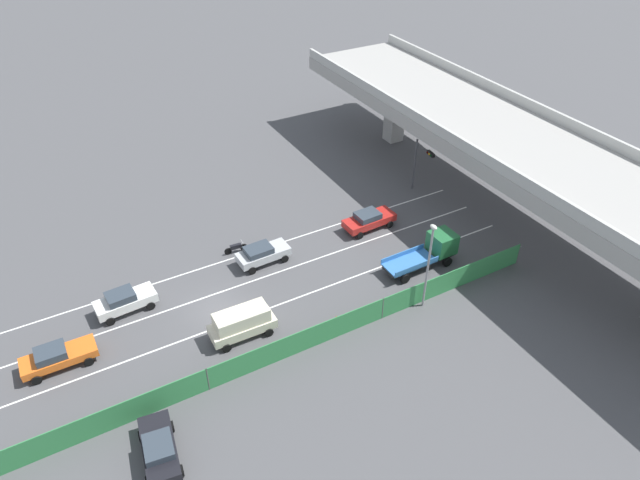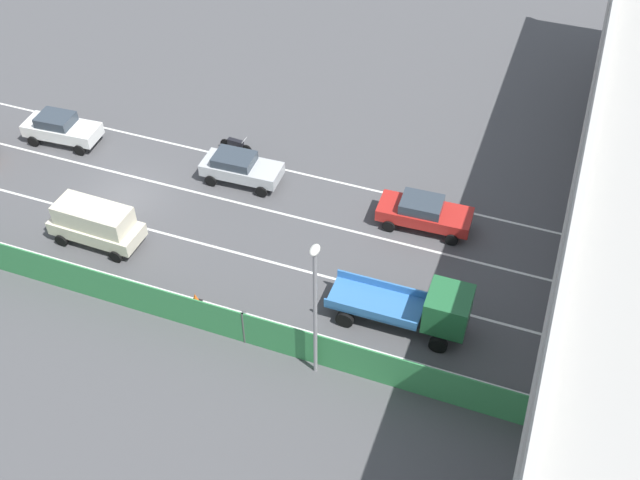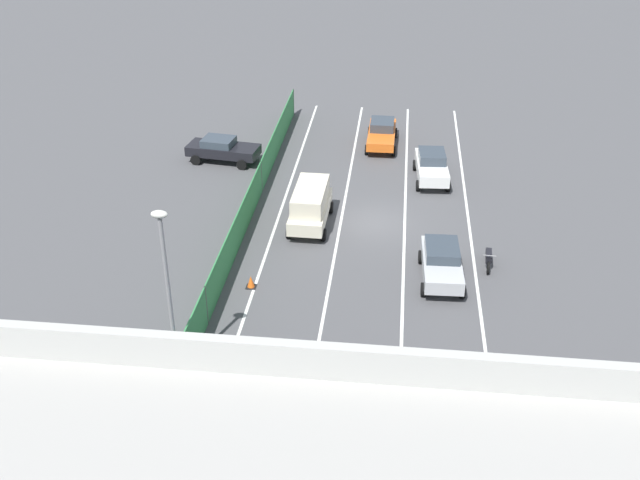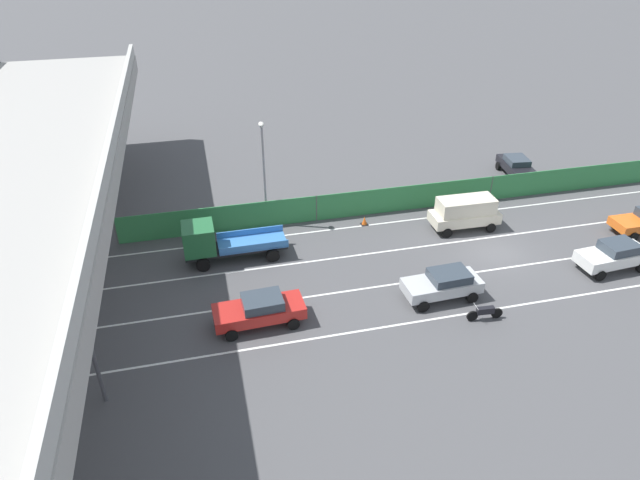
% 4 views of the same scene
% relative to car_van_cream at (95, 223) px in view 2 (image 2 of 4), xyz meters
% --- Properties ---
extents(ground_plane, '(300.00, 300.00, 0.00)m').
position_rel_car_van_cream_xyz_m(ground_plane, '(-3.26, -0.63, -1.23)').
color(ground_plane, '#4C4C4F').
extents(lane_line_left_edge, '(0.14, 42.83, 0.01)m').
position_rel_car_van_cream_xyz_m(lane_line_left_edge, '(-8.34, 2.79, -1.22)').
color(lane_line_left_edge, silver).
rests_on(lane_line_left_edge, ground).
extents(lane_line_mid_left, '(0.14, 42.83, 0.01)m').
position_rel_car_van_cream_xyz_m(lane_line_mid_left, '(-4.95, 2.79, -1.22)').
color(lane_line_mid_left, silver).
rests_on(lane_line_mid_left, ground).
extents(lane_line_mid_right, '(0.14, 42.83, 0.01)m').
position_rel_car_van_cream_xyz_m(lane_line_mid_right, '(-1.57, 2.79, -1.22)').
color(lane_line_mid_right, silver).
rests_on(lane_line_mid_right, ground).
extents(lane_line_right_edge, '(0.14, 42.83, 0.01)m').
position_rel_car_van_cream_xyz_m(lane_line_right_edge, '(1.82, 2.79, -1.22)').
color(lane_line_right_edge, silver).
rests_on(lane_line_right_edge, ground).
extents(green_fence, '(0.10, 38.93, 1.87)m').
position_rel_car_van_cream_xyz_m(green_fence, '(3.28, 2.79, -0.29)').
color(green_fence, '#338447').
rests_on(green_fence, ground).
extents(car_van_cream, '(2.08, 4.54, 2.17)m').
position_rel_car_van_cream_xyz_m(car_van_cream, '(0.00, 0.00, 0.00)').
color(car_van_cream, beige).
rests_on(car_van_cream, ground).
extents(car_sedan_silver, '(2.08, 4.28, 1.60)m').
position_rel_car_van_cream_xyz_m(car_sedan_silver, '(-6.67, 4.53, -0.32)').
color(car_sedan_silver, '#B7BABC').
rests_on(car_sedan_silver, ground).
extents(car_sedan_red, '(2.15, 4.68, 1.63)m').
position_rel_car_van_cream_xyz_m(car_sedan_red, '(-6.55, 14.53, -0.33)').
color(car_sedan_red, red).
rests_on(car_sedan_red, ground).
extents(car_sedan_white, '(2.15, 4.37, 1.71)m').
position_rel_car_van_cream_xyz_m(car_sedan_white, '(-6.41, -6.38, -0.29)').
color(car_sedan_white, white).
rests_on(car_sedan_white, ground).
extents(flatbed_truck_blue, '(2.22, 6.12, 2.52)m').
position_rel_car_van_cream_xyz_m(flatbed_truck_blue, '(-0.07, 16.19, 0.07)').
color(flatbed_truck_blue, black).
rests_on(flatbed_truck_blue, ground).
extents(motorcycle, '(0.60, 1.95, 0.93)m').
position_rel_car_van_cream_xyz_m(motorcycle, '(-8.95, 3.19, -0.77)').
color(motorcycle, black).
rests_on(motorcycle, ground).
extents(traffic_light, '(2.95, 0.68, 5.18)m').
position_rel_car_van_cream_xyz_m(traffic_light, '(-9.09, 21.71, 2.44)').
color(traffic_light, '#47474C').
rests_on(traffic_light, ground).
extents(street_lamp, '(0.60, 0.36, 7.12)m').
position_rel_car_van_cream_xyz_m(street_lamp, '(3.61, 12.62, 3.10)').
color(street_lamp, gray).
rests_on(street_lamp, ground).
extents(traffic_cone, '(0.47, 0.47, 0.58)m').
position_rel_car_van_cream_xyz_m(traffic_cone, '(1.98, 6.25, -0.96)').
color(traffic_cone, orange).
rests_on(traffic_cone, ground).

